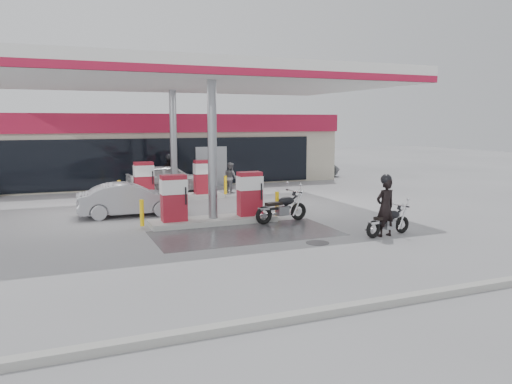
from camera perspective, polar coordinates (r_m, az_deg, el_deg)
ground at (r=16.02m, az=-2.77°, el=-4.89°), size 90.00×90.00×0.00m
wet_patch at (r=16.19m, az=-1.10°, el=-4.74°), size 6.00×3.00×0.00m
drain_cover at (r=15.05m, az=7.05°, el=-5.78°), size 0.70×0.70×0.01m
kerb at (r=9.95m, az=11.16°, el=-12.79°), size 28.00×0.25×0.15m
store_building at (r=31.14m, az=-12.65°, el=4.96°), size 22.00×8.22×4.00m
canopy at (r=20.46m, az=-7.66°, el=12.71°), size 16.00×10.02×5.51m
pump_island_near at (r=17.75m, az=-4.94°, el=-1.30°), size 5.14×1.30×1.78m
pump_island_far at (r=23.49m, az=-9.31°, el=0.92°), size 5.14×1.30×1.78m
main_motorcycle at (r=16.35m, az=14.94°, el=-3.38°), size 1.85×0.71×0.96m
biker_main at (r=16.12m, az=14.55°, el=-1.70°), size 0.71×0.50×1.86m
parked_motorcycle at (r=17.90m, az=3.03°, el=-1.92°), size 2.15×0.82×1.11m
sedan_white at (r=25.66m, az=-9.94°, el=1.54°), size 4.36×1.98×1.45m
attendant at (r=25.29m, az=-2.93°, el=1.66°), size 0.76×0.88×1.55m
hatchback_silver at (r=19.65m, az=-14.27°, el=-0.83°), size 3.89×1.45×1.27m
parked_car_right at (r=32.62m, az=5.62°, el=2.86°), size 4.72×2.26×1.30m
biker_walking at (r=26.02m, az=-9.92°, el=2.02°), size 1.15×0.82×1.81m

